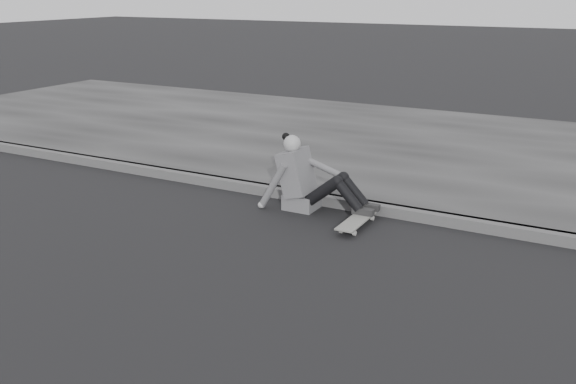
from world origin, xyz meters
name	(u,v)px	position (x,y,z in m)	size (l,w,h in m)	color
ground	(474,363)	(0.00, 0.00, 0.00)	(80.00, 80.00, 0.00)	black
curb	(532,234)	(0.00, 2.58, 0.06)	(24.00, 0.16, 0.12)	#4A4A4A
sidewalk	(564,165)	(0.00, 5.60, 0.06)	(24.00, 6.00, 0.12)	#323232
skateboard	(357,220)	(-1.72, 2.08, 0.07)	(0.20, 0.78, 0.09)	#A9A9A3
seated_woman	(307,180)	(-2.45, 2.32, 0.36)	(1.38, 0.46, 0.88)	#58585A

